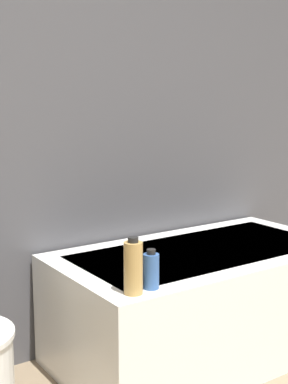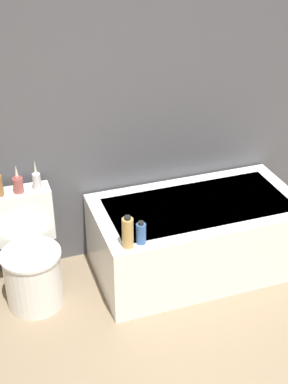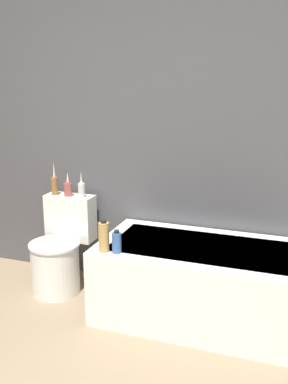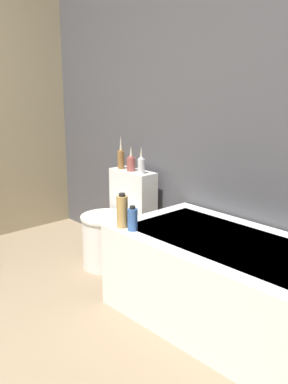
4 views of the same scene
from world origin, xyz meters
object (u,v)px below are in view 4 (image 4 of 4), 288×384
object	(u,v)px
vase_gold	(121,158)
toilet	(115,226)
vase_bronze	(141,164)
shampoo_bottle_tall	(122,211)
bathtub	(229,284)
vase_silver	(131,162)
shampoo_bottle_short	(133,219)

from	to	relation	value
vase_gold	toilet	bearing A→B (deg)	-54.33
vase_bronze	shampoo_bottle_tall	xyz separation A→B (m)	(0.46, -0.57, -0.16)
bathtub	toilet	xyz separation A→B (m)	(-1.22, 0.08, 0.03)
bathtub	vase_bronze	distance (m)	1.24
vase_silver	shampoo_bottle_tall	distance (m)	0.83
vase_silver	shampoo_bottle_short	xyz separation A→B (m)	(0.68, -0.56, -0.19)
bathtub	toilet	size ratio (longest dim) A/B	2.00
vase_silver	toilet	bearing A→B (deg)	-90.00
vase_gold	shampoo_bottle_tall	bearing A→B (deg)	-38.60
bathtub	shampoo_bottle_tall	distance (m)	0.80
bathtub	vase_bronze	bearing A→B (deg)	166.92
bathtub	vase_silver	bearing A→B (deg)	168.20
bathtub	vase_bronze	size ratio (longest dim) A/B	6.76
vase_bronze	shampoo_bottle_tall	bearing A→B (deg)	-51.05
vase_gold	shampoo_bottle_short	size ratio (longest dim) A/B	1.72
vase_silver	shampoo_bottle_tall	xyz separation A→B (m)	(0.59, -0.57, -0.16)
vase_silver	shampoo_bottle_short	bearing A→B (deg)	-39.70
vase_gold	shampoo_bottle_tall	distance (m)	0.93
vase_gold	vase_bronze	xyz separation A→B (m)	(0.25, 0.00, -0.02)
shampoo_bottle_short	vase_silver	bearing A→B (deg)	140.30
toilet	shampoo_bottle_short	size ratio (longest dim) A/B	4.63
bathtub	vase_silver	distance (m)	1.35
toilet	shampoo_bottle_short	xyz separation A→B (m)	(0.68, -0.38, 0.31)
shampoo_bottle_short	vase_bronze	bearing A→B (deg)	134.51
shampoo_bottle_short	vase_gold	bearing A→B (deg)	145.14
bathtub	shampoo_bottle_short	xyz separation A→B (m)	(-0.54, -0.31, 0.35)
shampoo_bottle_tall	shampoo_bottle_short	world-z (taller)	shampoo_bottle_tall
vase_silver	shampoo_bottle_tall	world-z (taller)	vase_silver
bathtub	shampoo_bottle_tall	size ratio (longest dim) A/B	6.62
bathtub	vase_silver	world-z (taller)	vase_silver
vase_silver	shampoo_bottle_short	distance (m)	0.90
bathtub	shampoo_bottle_short	distance (m)	0.71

